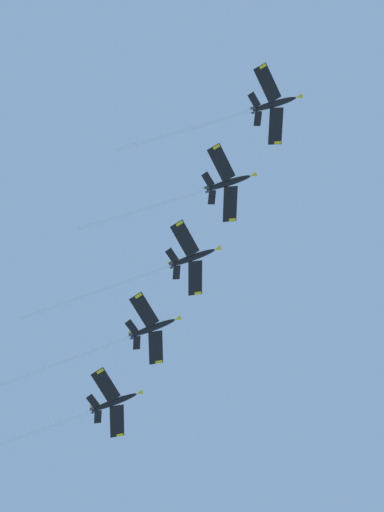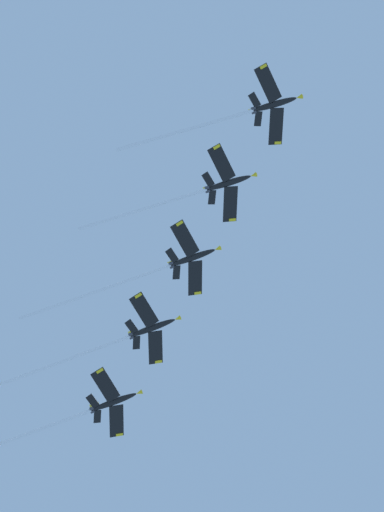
{
  "view_description": "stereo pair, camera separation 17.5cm",
  "coord_description": "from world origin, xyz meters",
  "px_view_note": "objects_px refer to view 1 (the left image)",
  "views": [
    {
      "loc": [
        -33.08,
        -16.31,
        1.99
      ],
      "look_at": [
        -10.07,
        37.24,
        167.83
      ],
      "focal_mm": 49.9,
      "sensor_mm": 36.0,
      "label": 1
    },
    {
      "loc": [
        -33.24,
        -16.24,
        1.99
      ],
      "look_at": [
        -10.07,
        37.24,
        167.83
      ],
      "focal_mm": 49.9,
      "sensor_mm": 36.0,
      "label": 2
    }
  ],
  "objects_px": {
    "jet_fourth": "(119,340)",
    "jet_fifth": "(77,416)",
    "jet_lead": "(244,113)",
    "jet_third": "(166,267)",
    "jet_second": "(204,190)"
  },
  "relations": [
    {
      "from": "jet_lead",
      "to": "jet_third",
      "type": "xyz_separation_m",
      "value": [
        -3.24,
        40.65,
        -9.54
      ]
    },
    {
      "from": "jet_third",
      "to": "jet_fourth",
      "type": "height_order",
      "value": "jet_third"
    },
    {
      "from": "jet_lead",
      "to": "jet_third",
      "type": "bearing_deg",
      "value": 94.56
    },
    {
      "from": "jet_fourth",
      "to": "jet_fifth",
      "type": "height_order",
      "value": "jet_fourth"
    },
    {
      "from": "jet_lead",
      "to": "jet_fifth",
      "type": "relative_size",
      "value": 0.88
    },
    {
      "from": "jet_lead",
      "to": "jet_fifth",
      "type": "bearing_deg",
      "value": 96.5
    },
    {
      "from": "jet_lead",
      "to": "jet_fourth",
      "type": "height_order",
      "value": "jet_lead"
    },
    {
      "from": "jet_fifth",
      "to": "jet_lead",
      "type": "bearing_deg",
      "value": -83.5
    },
    {
      "from": "jet_lead",
      "to": "jet_fourth",
      "type": "distance_m",
      "value": 63.48
    },
    {
      "from": "jet_second",
      "to": "jet_lead",
      "type": "bearing_deg",
      "value": -85.23
    },
    {
      "from": "jet_fourth",
      "to": "jet_fifth",
      "type": "bearing_deg",
      "value": 97.01
    },
    {
      "from": "jet_fifth",
      "to": "jet_third",
      "type": "bearing_deg",
      "value": -81.62
    },
    {
      "from": "jet_fourth",
      "to": "jet_third",
      "type": "bearing_deg",
      "value": -80.3
    },
    {
      "from": "jet_second",
      "to": "jet_fifth",
      "type": "xyz_separation_m",
      "value": [
        -7.64,
        61.66,
        -15.41
      ]
    },
    {
      "from": "jet_third",
      "to": "jet_fourth",
      "type": "bearing_deg",
      "value": 99.7
    }
  ]
}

